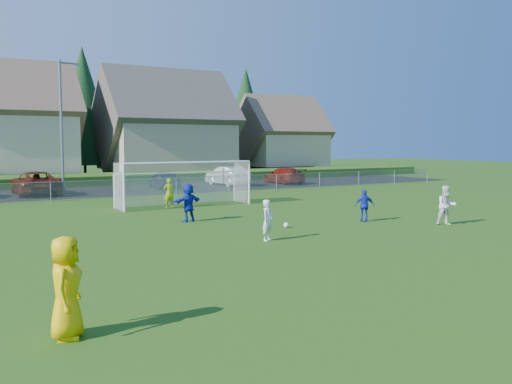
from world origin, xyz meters
TOP-DOWN VIEW (x-y plane):
  - ground at (0.00, 0.00)m, footprint 160.00×160.00m
  - asphalt_lot at (0.00, 27.50)m, footprint 60.00×60.00m
  - grass_embankment at (0.00, 35.00)m, footprint 70.00×6.00m
  - soccer_ball at (0.60, 6.55)m, footprint 0.22×0.22m
  - referee at (-9.84, -2.07)m, footprint 0.92×1.07m
  - player_white_a at (-1.62, 4.42)m, footprint 0.64×0.58m
  - player_white_b at (6.88, 3.71)m, footprint 1.03×0.97m
  - player_blue_a at (4.57, 6.24)m, footprint 0.91×0.72m
  - player_blue_b at (-2.17, 10.26)m, footprint 1.65×0.94m
  - goalkeeper at (-1.05, 15.50)m, footprint 0.60×0.40m
  - car_c at (-6.10, 27.10)m, footprint 2.66×5.70m
  - car_e at (3.33, 27.77)m, footprint 1.86×4.14m
  - car_f at (8.79, 27.63)m, footprint 1.95×4.84m
  - car_g at (14.04, 27.16)m, footprint 2.11×4.80m
  - soccer_goal at (0.00, 16.05)m, footprint 7.42×1.90m
  - chainlink_fence at (0.00, 22.00)m, footprint 52.06×0.06m
  - streetlight at (-4.45, 26.00)m, footprint 1.38×0.18m
  - houses_row at (1.97, 42.46)m, footprint 53.90×11.45m
  - tree_row at (1.04, 48.74)m, footprint 65.98×12.36m

SIDE VIEW (x-z plane):
  - ground at x=0.00m, z-range 0.00..0.00m
  - asphalt_lot at x=0.00m, z-range 0.01..0.01m
  - soccer_ball at x=0.60m, z-range 0.00..0.22m
  - grass_embankment at x=0.00m, z-range 0.00..0.80m
  - chainlink_fence at x=0.00m, z-range 0.03..1.23m
  - car_g at x=14.04m, z-range 0.00..1.37m
  - car_e at x=3.33m, z-range 0.00..1.38m
  - player_blue_a at x=4.57m, z-range 0.00..1.44m
  - player_white_a at x=-1.62m, z-range 0.00..1.48m
  - car_f at x=8.79m, z-range 0.00..1.56m
  - car_c at x=-6.10m, z-range 0.00..1.58m
  - goalkeeper at x=-1.05m, z-range 0.00..1.60m
  - player_white_b at x=6.88m, z-range 0.00..1.69m
  - player_blue_b at x=-2.17m, z-range 0.00..1.70m
  - referee at x=-9.84m, z-range 0.00..1.86m
  - soccer_goal at x=0.00m, z-range 0.38..2.88m
  - streetlight at x=-4.45m, z-range 0.34..9.34m
  - tree_row at x=1.04m, z-range 0.01..13.81m
  - houses_row at x=1.97m, z-range 0.69..13.97m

